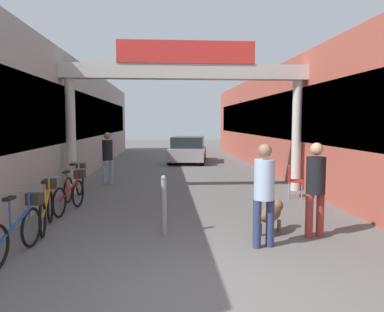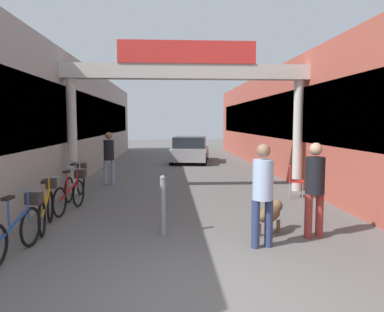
{
  "view_description": "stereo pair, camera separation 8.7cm",
  "coord_description": "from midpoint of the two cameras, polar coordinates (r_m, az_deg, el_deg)",
  "views": [
    {
      "loc": [
        -0.62,
        -4.24,
        2.1
      ],
      "look_at": [
        0.0,
        4.41,
        1.3
      ],
      "focal_mm": 35.0,
      "sensor_mm": 36.0,
      "label": 1
    },
    {
      "loc": [
        -0.54,
        -4.24,
        2.1
      ],
      "look_at": [
        0.0,
        4.41,
        1.3
      ],
      "focal_mm": 35.0,
      "sensor_mm": 36.0,
      "label": 2
    }
  ],
  "objects": [
    {
      "name": "arcade_sign_gateway",
      "position": [
        11.11,
        -1.13,
        10.72
      ],
      "size": [
        7.4,
        0.47,
        4.4
      ],
      "color": "beige",
      "rests_on": "ground_plane"
    },
    {
      "name": "pedestrian_with_dog",
      "position": [
        6.31,
        10.55,
        -4.87
      ],
      "size": [
        0.4,
        0.4,
        1.74
      ],
      "color": "navy",
      "rests_on": "ground_plane"
    },
    {
      "name": "storefront_left",
      "position": [
        15.89,
        -20.7,
        4.93
      ],
      "size": [
        3.0,
        26.0,
        4.2
      ],
      "color": "#9E9993",
      "rests_on": "ground_plane"
    },
    {
      "name": "pedestrian_companion",
      "position": [
        7.1,
        17.99,
        -3.98
      ],
      "size": [
        0.42,
        0.42,
        1.72
      ],
      "color": "#99332D",
      "rests_on": "ground_plane"
    },
    {
      "name": "bollard_post_metal",
      "position": [
        6.98,
        -4.68,
        -7.42
      ],
      "size": [
        0.1,
        0.1,
        1.12
      ],
      "color": "gray",
      "rests_on": "ground_plane"
    },
    {
      "name": "parked_car_silver",
      "position": [
        19.42,
        -0.72,
        0.96
      ],
      "size": [
        2.27,
        4.2,
        1.33
      ],
      "color": "#99999E",
      "rests_on": "ground_plane"
    },
    {
      "name": "dog_on_leash",
      "position": [
        7.27,
        11.66,
        -8.55
      ],
      "size": [
        0.73,
        0.8,
        0.6
      ],
      "color": "brown",
      "rests_on": "ground_plane"
    },
    {
      "name": "pedestrian_carrying_crate",
      "position": [
        12.8,
        -12.93,
        0.23
      ],
      "size": [
        0.39,
        0.38,
        1.75
      ],
      "color": "#8C9EB2",
      "rests_on": "ground_plane"
    },
    {
      "name": "storefront_right",
      "position": [
        16.26,
        16.36,
        5.06
      ],
      "size": [
        3.0,
        26.0,
        4.2
      ],
      "color": "#B25142",
      "rests_on": "ground_plane"
    },
    {
      "name": "bicycle_orange_second",
      "position": [
        7.99,
        -21.49,
        -7.12
      ],
      "size": [
        0.46,
        1.68,
        0.98
      ],
      "color": "black",
      "rests_on": "ground_plane"
    },
    {
      "name": "bicycle_red_third",
      "position": [
        9.28,
        -18.2,
        -5.32
      ],
      "size": [
        0.47,
        1.67,
        0.98
      ],
      "color": "black",
      "rests_on": "ground_plane"
    },
    {
      "name": "bicycle_blue_nearest",
      "position": [
        6.56,
        -25.25,
        -9.91
      ],
      "size": [
        0.46,
        1.68,
        0.98
      ],
      "color": "black",
      "rests_on": "ground_plane"
    },
    {
      "name": "ground_plane",
      "position": [
        4.76,
        3.52,
        -20.87
      ],
      "size": [
        80.0,
        80.0,
        0.0
      ],
      "primitive_type": "plane",
      "color": "#605E5B"
    },
    {
      "name": "cafe_chair_red_nearer",
      "position": [
        10.68,
        14.84,
        -3.31
      ],
      "size": [
        0.5,
        0.5,
        0.89
      ],
      "color": "gray",
      "rests_on": "ground_plane"
    },
    {
      "name": "bicycle_silver_farthest",
      "position": [
        10.81,
        -17.56,
        -3.83
      ],
      "size": [
        0.46,
        1.69,
        0.98
      ],
      "color": "black",
      "rests_on": "ground_plane"
    }
  ]
}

